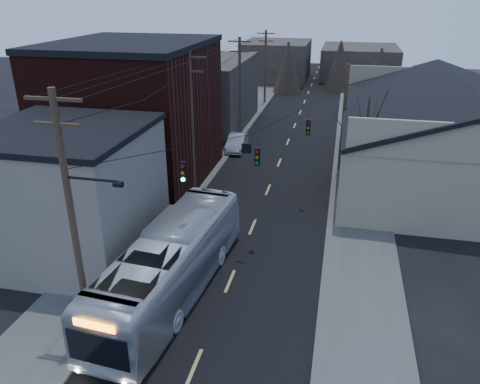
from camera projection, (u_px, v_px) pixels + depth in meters
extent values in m
cube|color=black|center=(285.00, 148.00, 43.34)|extent=(9.00, 110.00, 0.02)
cube|color=#474744|center=(218.00, 143.00, 44.60)|extent=(4.00, 110.00, 0.12)
cube|color=#474744|center=(357.00, 153.00, 42.05)|extent=(4.00, 110.00, 0.12)
cube|color=slate|center=(70.00, 195.00, 24.91)|extent=(8.00, 8.00, 7.00)
cube|color=black|center=(135.00, 116.00, 34.36)|extent=(10.00, 12.00, 10.00)
cube|color=#322D28|center=(204.00, 93.00, 49.19)|extent=(9.00, 14.00, 7.00)
cube|color=gray|center=(449.00, 149.00, 35.32)|extent=(16.00, 20.00, 5.00)
cube|color=black|center=(401.00, 96.00, 34.59)|extent=(8.16, 20.60, 2.86)
cube|color=#322D28|center=(276.00, 61.00, 74.67)|extent=(10.00, 12.00, 6.00)
cube|color=#322D28|center=(359.00, 62.00, 76.80)|extent=(12.00, 14.00, 5.00)
cone|color=black|center=(364.00, 149.00, 31.68)|extent=(0.40, 0.40, 7.20)
cylinder|color=#382B1E|center=(73.00, 224.00, 18.05)|extent=(0.28, 0.28, 10.50)
cube|color=#382B1E|center=(53.00, 99.00, 16.11)|extent=(2.20, 0.12, 0.12)
cylinder|color=#382B1E|center=(192.00, 127.00, 31.58)|extent=(0.28, 0.28, 10.00)
cube|color=#382B1E|center=(189.00, 57.00, 29.75)|extent=(2.20, 0.12, 0.12)
cylinder|color=#382B1E|center=(240.00, 88.00, 45.12)|extent=(0.28, 0.28, 9.50)
cube|color=#382B1E|center=(240.00, 41.00, 43.38)|extent=(2.20, 0.12, 0.12)
cylinder|color=#382B1E|center=(265.00, 68.00, 58.65)|extent=(0.28, 0.28, 9.00)
cube|color=#382B1E|center=(266.00, 33.00, 57.01)|extent=(2.20, 0.12, 0.12)
cylinder|color=#382B1E|center=(343.00, 120.00, 36.19)|extent=(0.28, 0.28, 8.50)
cube|color=black|center=(184.00, 172.00, 21.21)|extent=(0.28, 0.20, 1.00)
cube|color=black|center=(257.00, 157.00, 24.97)|extent=(0.28, 0.20, 1.00)
cube|color=black|center=(308.00, 127.00, 29.87)|extent=(0.28, 0.20, 1.00)
imported|color=#B0B6BD|center=(171.00, 264.00, 21.98)|extent=(3.97, 12.50, 3.42)
imported|color=#94959B|center=(237.00, 142.00, 42.65)|extent=(1.71, 4.39, 1.43)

